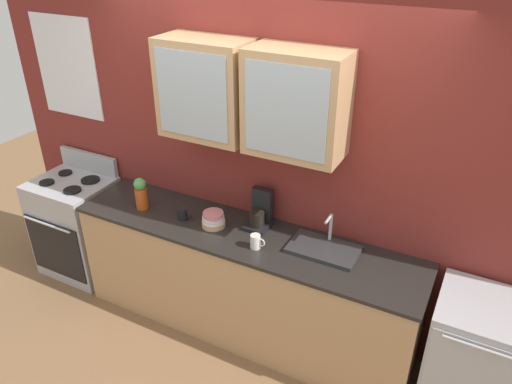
{
  "coord_description": "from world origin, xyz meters",
  "views": [
    {
      "loc": [
        1.47,
        -2.59,
        2.91
      ],
      "look_at": [
        0.12,
        0.0,
        1.29
      ],
      "focal_mm": 34.48,
      "sensor_mm": 36.0,
      "label": 1
    }
  ],
  "objects_px": {
    "cup_near_sink": "(256,241)",
    "cup_near_bowls": "(183,214)",
    "bowl_stack": "(213,219)",
    "coffee_maker": "(260,213)",
    "vase": "(141,193)",
    "dishwasher": "(475,363)",
    "sink_faucet": "(324,248)",
    "stove_range": "(78,226)"
  },
  "relations": [
    {
      "from": "bowl_stack",
      "to": "cup_near_bowls",
      "type": "xyz_separation_m",
      "value": [
        -0.26,
        -0.03,
        -0.01
      ]
    },
    {
      "from": "dishwasher",
      "to": "coffee_maker",
      "type": "xyz_separation_m",
      "value": [
        -1.62,
        0.16,
        0.56
      ]
    },
    {
      "from": "dishwasher",
      "to": "bowl_stack",
      "type": "bearing_deg",
      "value": -179.9
    },
    {
      "from": "dishwasher",
      "to": "coffee_maker",
      "type": "height_order",
      "value": "coffee_maker"
    },
    {
      "from": "sink_faucet",
      "to": "bowl_stack",
      "type": "distance_m",
      "value": 0.84
    },
    {
      "from": "bowl_stack",
      "to": "cup_near_sink",
      "type": "xyz_separation_m",
      "value": [
        0.41,
        -0.1,
        -0.0
      ]
    },
    {
      "from": "cup_near_sink",
      "to": "stove_range",
      "type": "bearing_deg",
      "value": 176.66
    },
    {
      "from": "cup_near_sink",
      "to": "coffee_maker",
      "type": "height_order",
      "value": "coffee_maker"
    },
    {
      "from": "cup_near_bowls",
      "to": "coffee_maker",
      "type": "distance_m",
      "value": 0.59
    },
    {
      "from": "cup_near_sink",
      "to": "cup_near_bowls",
      "type": "relative_size",
      "value": 0.97
    },
    {
      "from": "stove_range",
      "to": "coffee_maker",
      "type": "bearing_deg",
      "value": 5.12
    },
    {
      "from": "bowl_stack",
      "to": "coffee_maker",
      "type": "height_order",
      "value": "coffee_maker"
    },
    {
      "from": "vase",
      "to": "dishwasher",
      "type": "bearing_deg",
      "value": 0.96
    },
    {
      "from": "cup_near_sink",
      "to": "cup_near_bowls",
      "type": "bearing_deg",
      "value": 173.54
    },
    {
      "from": "cup_near_bowls",
      "to": "dishwasher",
      "type": "xyz_separation_m",
      "value": [
        2.18,
        0.03,
        -0.5
      ]
    },
    {
      "from": "vase",
      "to": "cup_near_bowls",
      "type": "bearing_deg",
      "value": 1.82
    },
    {
      "from": "cup_near_sink",
      "to": "dishwasher",
      "type": "distance_m",
      "value": 1.6
    },
    {
      "from": "stove_range",
      "to": "cup_near_bowls",
      "type": "distance_m",
      "value": 1.33
    },
    {
      "from": "vase",
      "to": "cup_near_sink",
      "type": "height_order",
      "value": "vase"
    },
    {
      "from": "stove_range",
      "to": "coffee_maker",
      "type": "distance_m",
      "value": 1.88
    },
    {
      "from": "vase",
      "to": "dishwasher",
      "type": "relative_size",
      "value": 0.29
    },
    {
      "from": "vase",
      "to": "cup_near_sink",
      "type": "relative_size",
      "value": 2.38
    },
    {
      "from": "sink_faucet",
      "to": "dishwasher",
      "type": "relative_size",
      "value": 0.52
    },
    {
      "from": "cup_near_bowls",
      "to": "coffee_maker",
      "type": "xyz_separation_m",
      "value": [
        0.56,
        0.2,
        0.06
      ]
    },
    {
      "from": "sink_faucet",
      "to": "cup_near_sink",
      "type": "xyz_separation_m",
      "value": [
        -0.43,
        -0.18,
        0.03
      ]
    },
    {
      "from": "coffee_maker",
      "to": "sink_faucet",
      "type": "bearing_deg",
      "value": -9.1
    },
    {
      "from": "cup_near_sink",
      "to": "dishwasher",
      "type": "height_order",
      "value": "cup_near_sink"
    },
    {
      "from": "sink_faucet",
      "to": "coffee_maker",
      "type": "xyz_separation_m",
      "value": [
        -0.54,
        0.09,
        0.09
      ]
    },
    {
      "from": "sink_faucet",
      "to": "vase",
      "type": "xyz_separation_m",
      "value": [
        -1.47,
        -0.12,
        0.11
      ]
    },
    {
      "from": "stove_range",
      "to": "sink_faucet",
      "type": "relative_size",
      "value": 2.3
    },
    {
      "from": "bowl_stack",
      "to": "coffee_maker",
      "type": "relative_size",
      "value": 0.6
    },
    {
      "from": "bowl_stack",
      "to": "dishwasher",
      "type": "xyz_separation_m",
      "value": [
        1.92,
        0.0,
        -0.51
      ]
    },
    {
      "from": "cup_near_sink",
      "to": "cup_near_bowls",
      "type": "xyz_separation_m",
      "value": [
        -0.66,
        0.08,
        -0.01
      ]
    },
    {
      "from": "cup_near_sink",
      "to": "dishwasher",
      "type": "xyz_separation_m",
      "value": [
        1.51,
        0.11,
        -0.51
      ]
    },
    {
      "from": "sink_faucet",
      "to": "dishwasher",
      "type": "distance_m",
      "value": 1.18
    },
    {
      "from": "vase",
      "to": "cup_near_bowls",
      "type": "xyz_separation_m",
      "value": [
        0.38,
        0.01,
        -0.09
      ]
    },
    {
      "from": "stove_range",
      "to": "cup_near_bowls",
      "type": "relative_size",
      "value": 9.64
    },
    {
      "from": "bowl_stack",
      "to": "cup_near_bowls",
      "type": "relative_size",
      "value": 1.54
    },
    {
      "from": "coffee_maker",
      "to": "cup_near_bowls",
      "type": "bearing_deg",
      "value": -160.72
    },
    {
      "from": "cup_near_sink",
      "to": "coffee_maker",
      "type": "xyz_separation_m",
      "value": [
        -0.11,
        0.27,
        0.06
      ]
    },
    {
      "from": "dishwasher",
      "to": "coffee_maker",
      "type": "relative_size",
      "value": 3.15
    },
    {
      "from": "sink_faucet",
      "to": "stove_range",
      "type": "bearing_deg",
      "value": -178.18
    }
  ]
}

